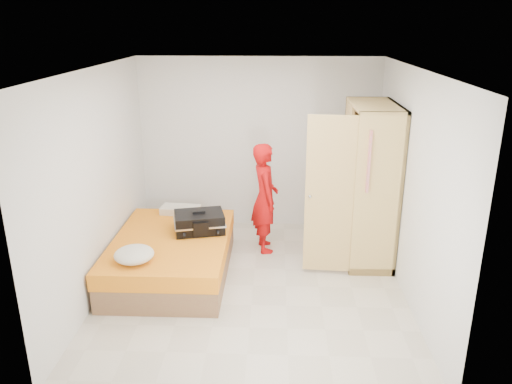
{
  "coord_description": "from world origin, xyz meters",
  "views": [
    {
      "loc": [
        0.25,
        -5.41,
        3.09
      ],
      "look_at": [
        0.01,
        0.63,
        1.0
      ],
      "focal_mm": 35.0,
      "sensor_mm": 36.0,
      "label": 1
    }
  ],
  "objects_px": {
    "bed": "(172,256)",
    "person": "(265,198)",
    "suitcase": "(199,222)",
    "round_cushion": "(134,254)",
    "wardrobe": "(366,188)"
  },
  "relations": [
    {
      "from": "suitcase",
      "to": "round_cushion",
      "type": "distance_m",
      "value": 1.08
    },
    {
      "from": "person",
      "to": "suitcase",
      "type": "xyz_separation_m",
      "value": [
        -0.83,
        -0.57,
        -0.15
      ]
    },
    {
      "from": "bed",
      "to": "wardrobe",
      "type": "xyz_separation_m",
      "value": [
        2.5,
        0.59,
        0.75
      ]
    },
    {
      "from": "wardrobe",
      "to": "round_cushion",
      "type": "distance_m",
      "value": 3.07
    },
    {
      "from": "wardrobe",
      "to": "round_cushion",
      "type": "relative_size",
      "value": 4.67
    },
    {
      "from": "suitcase",
      "to": "round_cushion",
      "type": "bearing_deg",
      "value": -138.24
    },
    {
      "from": "person",
      "to": "suitcase",
      "type": "height_order",
      "value": "person"
    },
    {
      "from": "suitcase",
      "to": "wardrobe",
      "type": "bearing_deg",
      "value": -4.19
    },
    {
      "from": "wardrobe",
      "to": "person",
      "type": "xyz_separation_m",
      "value": [
        -1.34,
        0.21,
        -0.23
      ]
    },
    {
      "from": "bed",
      "to": "person",
      "type": "distance_m",
      "value": 1.5
    },
    {
      "from": "bed",
      "to": "round_cushion",
      "type": "bearing_deg",
      "value": -112.98
    },
    {
      "from": "wardrobe",
      "to": "suitcase",
      "type": "xyz_separation_m",
      "value": [
        -2.17,
        -0.36,
        -0.38
      ]
    },
    {
      "from": "wardrobe",
      "to": "round_cushion",
      "type": "xyz_separation_m",
      "value": [
        -2.78,
        -1.24,
        -0.41
      ]
    },
    {
      "from": "wardrobe",
      "to": "suitcase",
      "type": "bearing_deg",
      "value": -170.58
    },
    {
      "from": "wardrobe",
      "to": "person",
      "type": "relative_size",
      "value": 1.37
    }
  ]
}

